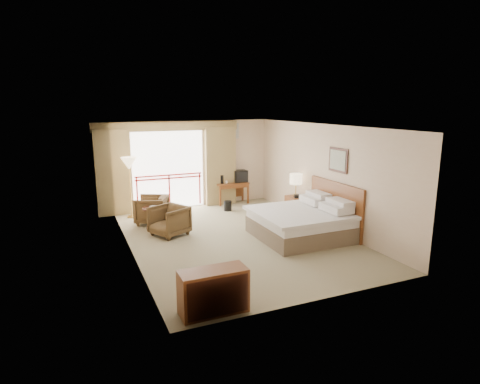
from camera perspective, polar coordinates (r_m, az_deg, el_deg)
name	(u,v)px	position (r m, az deg, el deg)	size (l,w,h in m)	color
floor	(236,237)	(9.88, -0.55, -6.48)	(7.00, 7.00, 0.00)	gray
ceiling	(236,126)	(9.36, -0.58, 9.36)	(7.00, 7.00, 0.00)	white
wall_back	(193,164)	(12.78, -6.68, 4.01)	(5.00, 5.00, 0.00)	beige
wall_front	(321,222)	(6.54, 11.47, -4.27)	(5.00, 5.00, 0.00)	beige
wall_left	(128,192)	(8.88, -15.60, -0.07)	(7.00, 7.00, 0.00)	beige
wall_right	(324,176)	(10.73, 11.84, 2.22)	(7.00, 7.00, 0.00)	beige
balcony_door	(169,170)	(12.58, -10.13, 3.07)	(2.40, 2.40, 0.00)	white
balcony_railing	(169,183)	(12.63, -10.04, 1.32)	(2.09, 0.03, 1.02)	#B4160F
curtain_left	(113,173)	(12.18, -17.57, 2.62)	(1.00, 0.26, 2.50)	olive
curtain_right	(220,166)	(12.92, -2.86, 3.72)	(1.00, 0.26, 2.50)	olive
valance	(168,126)	(12.34, -10.26, 9.20)	(4.40, 0.22, 0.28)	olive
hvac_vent	(231,131)	(13.08, -1.23, 8.68)	(0.50, 0.04, 0.50)	silver
bed	(302,222)	(9.92, 8.83, -4.27)	(2.13, 2.06, 0.97)	brown
headboard	(335,207)	(10.38, 13.39, -2.15)	(0.06, 2.10, 1.30)	brown
framed_art	(338,160)	(10.16, 13.78, 4.42)	(0.04, 0.72, 0.60)	black
nightstand	(296,207)	(11.50, 7.97, -2.19)	(0.45, 0.54, 0.65)	brown
table_lamp	(296,179)	(11.36, 7.97, 1.80)	(0.35, 0.35, 0.62)	tan
phone	(298,196)	(11.26, 8.21, -0.59)	(0.19, 0.15, 0.09)	black
desk	(231,187)	(13.14, -1.26, 0.73)	(1.06, 0.51, 0.69)	brown
tv	(240,176)	(13.14, 0.03, 2.26)	(0.43, 0.34, 0.39)	black
coffee_maker	(222,179)	(12.91, -2.63, 1.82)	(0.13, 0.13, 0.28)	black
cup	(227,182)	(12.94, -1.93, 1.43)	(0.07, 0.07, 0.09)	white
wastebasket	(228,206)	(12.27, -1.76, -1.98)	(0.24, 0.24, 0.30)	black
armchair_far	(152,223)	(11.31, -12.38, -4.31)	(0.81, 0.83, 0.75)	#46321C
armchair_near	(170,235)	(10.21, -9.96, -6.04)	(0.79, 0.81, 0.74)	#46321C
side_table	(153,214)	(10.67, -12.29, -3.13)	(0.53, 0.53, 0.57)	black
book	(153,207)	(10.62, -12.33, -2.16)	(0.18, 0.24, 0.02)	white
floor_lamp	(129,166)	(11.73, -15.50, 3.61)	(0.44, 0.44, 1.74)	tan
dresser	(213,291)	(6.42, -3.80, -13.91)	(1.06, 0.45, 0.71)	brown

